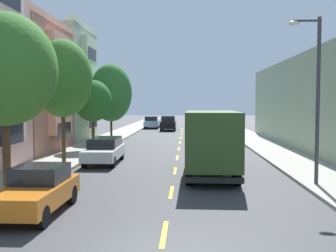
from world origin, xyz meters
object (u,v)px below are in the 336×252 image
at_px(street_tree_second, 63,79).
at_px(street_tree_third, 93,101).
at_px(parked_wagon_white, 105,150).
at_px(delivery_box_truck, 211,138).
at_px(street_tree_nearest, 5,70).
at_px(parked_sedan_teal, 229,135).
at_px(moving_black_sedan, 168,123).
at_px(street_lamp, 315,88).
at_px(parked_pickup_charcoal, 219,127).
at_px(parked_hatchback_orange, 36,190).
at_px(parked_pickup_sky, 152,123).
at_px(parked_hatchback_burgundy, 212,123).
at_px(street_tree_farthest, 111,93).
at_px(parked_pickup_silver, 210,121).

xyz_separation_m(street_tree_second, street_tree_third, (0.00, 7.04, -1.21)).
bearing_deg(parked_wagon_white, delivery_box_truck, -30.30).
height_order(street_tree_nearest, parked_sedan_teal, street_tree_nearest).
xyz_separation_m(parked_sedan_teal, moving_black_sedan, (-6.21, 16.01, 0.24)).
relative_size(street_lamp, parked_pickup_charcoal, 1.32).
bearing_deg(parked_sedan_teal, parked_wagon_white, -124.96).
xyz_separation_m(delivery_box_truck, parked_pickup_charcoal, (2.55, 25.91, -1.00)).
bearing_deg(parked_hatchback_orange, parked_pickup_sky, 90.24).
bearing_deg(parked_pickup_sky, delivery_box_truck, -80.42).
relative_size(street_tree_nearest, parked_hatchback_burgundy, 1.71).
relative_size(street_tree_farthest, parked_sedan_teal, 1.57).
xyz_separation_m(street_tree_second, parked_wagon_white, (2.13, 1.01, -4.14)).
bearing_deg(street_lamp, parked_wagon_white, 148.86).
bearing_deg(street_tree_third, street_tree_second, -90.00).
relative_size(parked_pickup_silver, moving_black_sedan, 1.12).
bearing_deg(street_tree_third, street_lamp, -44.64).
bearing_deg(street_tree_third, parked_pickup_silver, 71.81).
distance_m(delivery_box_truck, parked_pickup_sky, 37.22).
xyz_separation_m(parked_sedan_teal, parked_hatchback_burgundy, (-0.12, 20.54, 0.01)).
bearing_deg(parked_wagon_white, parked_hatchback_burgundy, 75.44).
relative_size(parked_pickup_sky, parked_hatchback_orange, 1.33).
bearing_deg(parked_hatchback_burgundy, parked_sedan_teal, -89.67).
height_order(street_tree_third, parked_hatchback_burgundy, street_tree_third).
distance_m(street_tree_third, parked_pickup_charcoal, 19.78).
bearing_deg(parked_sedan_teal, moving_black_sedan, 111.21).
bearing_deg(moving_black_sedan, street_lamp, -77.37).
bearing_deg(street_tree_farthest, street_lamp, -57.29).
relative_size(street_tree_third, parked_hatchback_burgundy, 1.28).
xyz_separation_m(parked_hatchback_orange, parked_hatchback_burgundy, (8.50, 43.61, 0.00)).
bearing_deg(street_tree_farthest, parked_wagon_white, -80.72).
bearing_deg(parked_wagon_white, street_lamp, -31.14).
distance_m(parked_hatchback_orange, parked_pickup_silver, 50.19).
bearing_deg(parked_sedan_teal, parked_pickup_charcoal, 90.35).
distance_m(parked_sedan_teal, parked_pickup_charcoal, 9.96).
bearing_deg(street_tree_third, parked_pickup_charcoal, 56.67).
relative_size(street_tree_second, parked_hatchback_burgundy, 1.74).
xyz_separation_m(street_tree_farthest, parked_sedan_teal, (10.81, -0.65, -3.81)).
relative_size(street_tree_nearest, street_tree_third, 1.34).
bearing_deg(parked_hatchback_burgundy, street_tree_farthest, -118.27).
distance_m(street_tree_farthest, moving_black_sedan, 16.42).
height_order(street_tree_third, parked_pickup_silver, street_tree_third).
distance_m(street_tree_farthest, parked_hatchback_orange, 24.13).
xyz_separation_m(parked_sedan_teal, parked_pickup_charcoal, (-0.06, 9.96, 0.08)).
bearing_deg(parked_wagon_white, parked_sedan_teal, 55.04).
xyz_separation_m(street_tree_farthest, moving_black_sedan, (4.60, 15.35, -3.57)).
xyz_separation_m(street_tree_farthest, parked_pickup_silver, (10.76, 25.73, -3.73)).
xyz_separation_m(parked_sedan_teal, parked_wagon_white, (-8.68, -12.41, 0.05)).
height_order(street_tree_third, parked_pickup_sky, street_tree_third).
bearing_deg(delivery_box_truck, parked_pickup_sky, 99.58).
distance_m(street_tree_second, parked_pickup_silver, 41.44).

